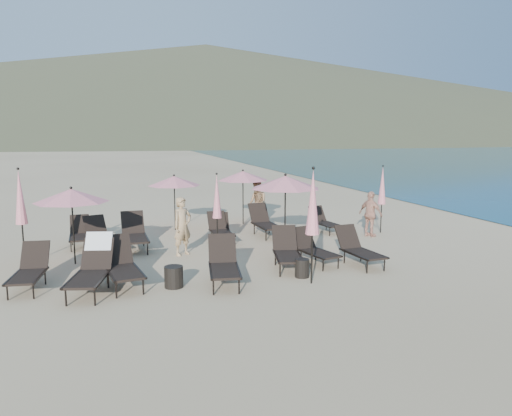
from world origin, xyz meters
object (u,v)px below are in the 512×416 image
object	(u,v)px
beachgoer_c	(371,214)
lounger_6	(80,233)
lounger_0	(30,269)
lounger_11	(324,221)
side_table_1	(302,268)
beachgoer_b	(257,203)
umbrella_open_0	(71,196)
lounger_7	(134,233)
umbrella_open_2	(174,181)
lounger_13	(100,236)
lounger_8	(222,229)
lounger_9	(220,229)
lounger_12	(92,266)
umbrella_closed_2	(20,198)
umbrella_closed_1	(382,186)
beachgoer_a	(182,226)
umbrella_open_3	(243,176)
lounger_2	(224,263)
umbrella_open_1	(285,182)
lounger_3	(287,250)
umbrella_closed_0	(313,203)
side_table_0	(174,277)
umbrella_closed_3	(217,197)
lounger_5	(358,248)
lounger_10	(265,222)
lounger_4	(314,248)

from	to	relation	value
beachgoer_c	lounger_6	bearing A→B (deg)	57.39
lounger_0	lounger_11	bearing A→B (deg)	30.41
side_table_1	beachgoer_b	bearing A→B (deg)	81.85
umbrella_open_0	lounger_7	bearing A→B (deg)	37.16
umbrella_open_2	lounger_13	bearing A→B (deg)	-135.93
lounger_8	umbrella_open_0	world-z (taller)	umbrella_open_0
umbrella_open_0	umbrella_open_2	world-z (taller)	umbrella_open_0
lounger_9	lounger_12	world-z (taller)	lounger_12
lounger_11	umbrella_closed_2	size ratio (longest dim) A/B	0.59
umbrella_closed_1	beachgoer_a	world-z (taller)	umbrella_closed_1
umbrella_open_3	umbrella_closed_1	world-z (taller)	umbrella_closed_1
lounger_11	umbrella_open_2	distance (m)	5.50
lounger_2	umbrella_open_1	bearing A→B (deg)	57.77
umbrella_open_1	beachgoer_b	distance (m)	4.00
lounger_8	umbrella_open_3	xyz separation A→B (m)	(1.46, 2.61, 1.45)
lounger_3	lounger_8	world-z (taller)	lounger_3
umbrella_closed_0	side_table_0	size ratio (longest dim) A/B	5.58
lounger_6	umbrella_closed_3	xyz separation A→B (m)	(3.92, -1.89, 1.21)
lounger_5	umbrella_closed_0	bearing A→B (deg)	-153.54
umbrella_open_0	umbrella_open_3	xyz separation A→B (m)	(5.87, 4.18, -0.01)
lounger_13	lounger_3	bearing A→B (deg)	-51.57
lounger_3	lounger_5	world-z (taller)	lounger_3
umbrella_closed_0	beachgoer_a	size ratio (longest dim) A/B	1.63
lounger_6	lounger_10	bearing A→B (deg)	-2.74
lounger_3	side_table_1	xyz separation A→B (m)	(0.06, -0.91, -0.24)
lounger_0	beachgoer_c	xyz separation A→B (m)	(10.22, 2.65, 0.32)
lounger_12	lounger_5	bearing A→B (deg)	15.82
lounger_10	umbrella_open_1	distance (m)	2.49
lounger_9	umbrella_closed_0	xyz separation A→B (m)	(1.05, -4.90, 1.49)
lounger_7	umbrella_open_3	size ratio (longest dim) A/B	0.88
lounger_0	umbrella_closed_3	size ratio (longest dim) A/B	0.74
umbrella_closed_0	beachgoer_a	distance (m)	4.47
umbrella_open_1	umbrella_open_2	distance (m)	4.70
umbrella_open_1	umbrella_open_2	xyz separation A→B (m)	(-2.79, 3.78, -0.24)
lounger_11	umbrella_closed_0	size ratio (longest dim) A/B	0.56
umbrella_open_1	umbrella_closed_2	size ratio (longest dim) A/B	0.87
lounger_5	lounger_6	size ratio (longest dim) A/B	1.11
lounger_3	beachgoer_a	size ratio (longest dim) A/B	1.09
lounger_9	umbrella_closed_3	bearing A→B (deg)	-106.72
side_table_0	lounger_6	bearing A→B (deg)	114.01
beachgoer_b	umbrella_closed_2	bearing A→B (deg)	-73.15
umbrella_closed_3	beachgoer_a	size ratio (longest dim) A/B	1.39
lounger_5	umbrella_closed_3	world-z (taller)	umbrella_closed_3
lounger_12	lounger_13	size ratio (longest dim) A/B	1.12
lounger_4	lounger_5	xyz separation A→B (m)	(1.08, -0.46, 0.03)
lounger_0	beachgoer_c	bearing A→B (deg)	22.20
lounger_7	side_table_1	world-z (taller)	lounger_7
lounger_11	umbrella_open_1	size ratio (longest dim) A/B	0.68
lounger_13	lounger_9	bearing A→B (deg)	-13.89
beachgoer_b	umbrella_closed_3	bearing A→B (deg)	-41.72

